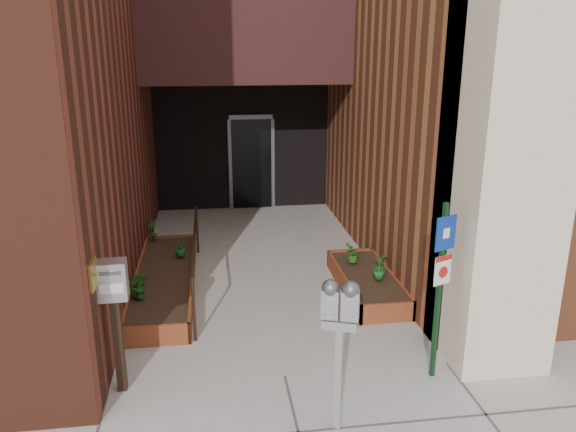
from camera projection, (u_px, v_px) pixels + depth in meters
name	position (u px, v px, depth m)	size (l,w,h in m)	color
ground	(285.00, 377.00, 6.57)	(80.00, 80.00, 0.00)	#9E9991
planter_left	(165.00, 282.00, 8.88)	(0.90, 3.60, 0.30)	maroon
planter_right	(367.00, 283.00, 8.83)	(0.80, 2.20, 0.30)	maroon
handrail	(195.00, 245.00, 8.72)	(0.04, 3.34, 0.90)	black
parking_meter	(340.00, 316.00, 5.34)	(0.38, 0.24, 1.62)	#A9A9AB
sign_post	(441.00, 274.00, 6.21)	(0.27, 0.14, 2.11)	black
payment_dropbox	(114.00, 299.00, 6.01)	(0.31, 0.24, 1.55)	black
shrub_left_a	(138.00, 283.00, 7.95)	(0.33, 0.33, 0.36)	#245719
shrub_left_b	(139.00, 287.00, 7.89)	(0.18, 0.18, 0.32)	#1B5A19
shrub_left_c	(180.00, 247.00, 9.45)	(0.18, 0.18, 0.32)	#17521B
shrub_left_d	(153.00, 230.00, 10.25)	(0.20, 0.20, 0.38)	#224F16
shrub_right_a	(379.00, 268.00, 8.53)	(0.19, 0.19, 0.34)	#1A5E1F
shrub_right_b	(383.00, 263.00, 8.75)	(0.17, 0.17, 0.32)	#255317
shrub_right_c	(353.00, 253.00, 9.17)	(0.28, 0.28, 0.31)	#27601B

